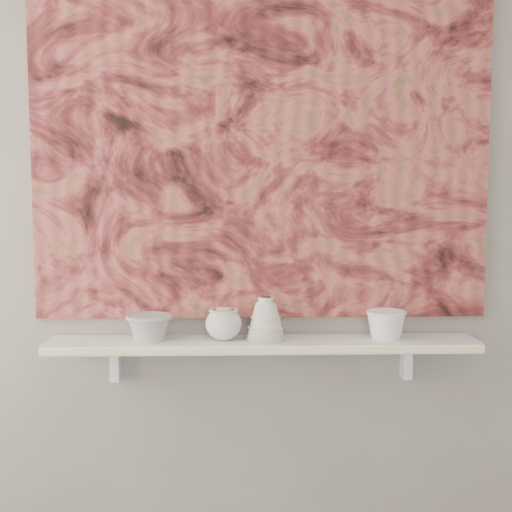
{
  "coord_description": "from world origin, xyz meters",
  "views": [
    {
      "loc": [
        -0.09,
        -0.77,
        1.44
      ],
      "look_at": [
        -0.02,
        1.49,
        1.21
      ],
      "focal_mm": 50.0,
      "sensor_mm": 36.0,
      "label": 1
    }
  ],
  "objects_px": {
    "painting": "(262,152)",
    "bowl_white": "(386,325)",
    "shelf": "(262,344)",
    "bowl_grey": "(149,327)",
    "cup_cream": "(224,324)",
    "bell_vessel": "(266,318)"
  },
  "relations": [
    {
      "from": "bowl_white",
      "to": "bell_vessel",
      "type": "bearing_deg",
      "value": 180.0
    },
    {
      "from": "cup_cream",
      "to": "bell_vessel",
      "type": "relative_size",
      "value": 0.83
    },
    {
      "from": "cup_cream",
      "to": "bell_vessel",
      "type": "xyz_separation_m",
      "value": [
        0.14,
        0.0,
        0.02
      ]
    },
    {
      "from": "bowl_grey",
      "to": "cup_cream",
      "type": "bearing_deg",
      "value": 0.0
    },
    {
      "from": "cup_cream",
      "to": "bell_vessel",
      "type": "height_order",
      "value": "bell_vessel"
    },
    {
      "from": "cup_cream",
      "to": "bell_vessel",
      "type": "bearing_deg",
      "value": 0.0
    },
    {
      "from": "shelf",
      "to": "bell_vessel",
      "type": "height_order",
      "value": "bell_vessel"
    },
    {
      "from": "shelf",
      "to": "cup_cream",
      "type": "distance_m",
      "value": 0.14
    },
    {
      "from": "shelf",
      "to": "painting",
      "type": "distance_m",
      "value": 0.63
    },
    {
      "from": "bell_vessel",
      "to": "painting",
      "type": "bearing_deg",
      "value": 97.67
    },
    {
      "from": "bowl_grey",
      "to": "bell_vessel",
      "type": "xyz_separation_m",
      "value": [
        0.38,
        0.0,
        0.03
      ]
    },
    {
      "from": "painting",
      "to": "bowl_white",
      "type": "height_order",
      "value": "painting"
    },
    {
      "from": "painting",
      "to": "cup_cream",
      "type": "bearing_deg",
      "value": -147.55
    },
    {
      "from": "painting",
      "to": "bowl_white",
      "type": "relative_size",
      "value": 11.45
    },
    {
      "from": "cup_cream",
      "to": "bowl_white",
      "type": "xyz_separation_m",
      "value": [
        0.53,
        0.0,
        -0.01
      ]
    },
    {
      "from": "shelf",
      "to": "bowl_grey",
      "type": "height_order",
      "value": "bowl_grey"
    },
    {
      "from": "bowl_grey",
      "to": "shelf",
      "type": "bearing_deg",
      "value": 0.0
    },
    {
      "from": "cup_cream",
      "to": "bowl_white",
      "type": "bearing_deg",
      "value": 0.0
    },
    {
      "from": "cup_cream",
      "to": "bowl_grey",
      "type": "bearing_deg",
      "value": 180.0
    },
    {
      "from": "shelf",
      "to": "painting",
      "type": "xyz_separation_m",
      "value": [
        0.0,
        0.08,
        0.62
      ]
    },
    {
      "from": "shelf",
      "to": "cup_cream",
      "type": "height_order",
      "value": "cup_cream"
    },
    {
      "from": "shelf",
      "to": "painting",
      "type": "bearing_deg",
      "value": 90.0
    }
  ]
}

